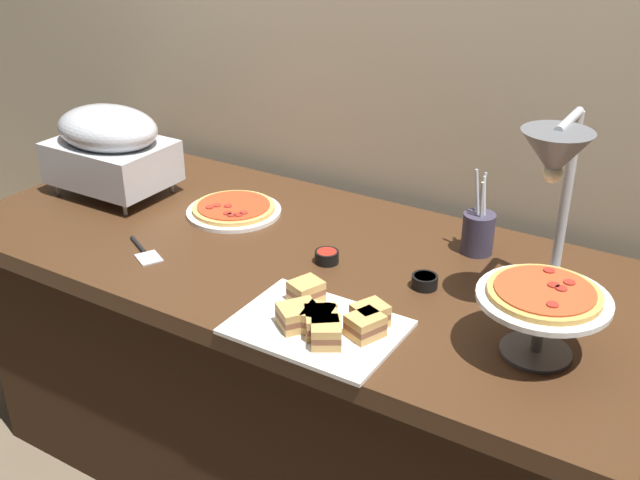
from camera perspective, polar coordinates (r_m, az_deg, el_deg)
ground_plane at (r=2.46m, az=-1.64°, el=-16.72°), size 8.00×8.00×0.00m
back_wall at (r=2.27m, az=5.07°, el=14.19°), size 4.40×0.04×2.40m
buffet_table at (r=2.21m, az=-1.77°, el=-9.41°), size 1.90×0.84×0.76m
chafing_dish at (r=2.39m, az=-15.56°, el=6.85°), size 0.36×0.26×0.28m
heat_lamp at (r=1.67m, az=17.34°, el=5.02°), size 0.15×0.31×0.45m
pizza_plate_front at (r=2.23m, az=-6.51°, el=2.30°), size 0.28×0.28×0.03m
pizza_plate_center at (r=1.60m, az=16.45°, el=-4.51°), size 0.27×0.27×0.16m
sandwich_platter at (r=1.66m, az=0.27°, el=-6.13°), size 0.37×0.27×0.06m
sauce_cup_near at (r=1.84m, az=7.85°, el=-3.11°), size 0.06×0.06×0.03m
sauce_cup_far at (r=1.94m, az=0.51°, el=-1.24°), size 0.06×0.06×0.03m
utensil_holder at (r=2.02m, az=11.82°, el=0.60°), size 0.08×0.08×0.23m
serving_spatula at (r=2.05m, az=-13.15°, el=-0.85°), size 0.17×0.11×0.01m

